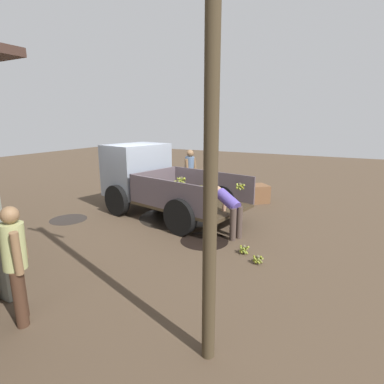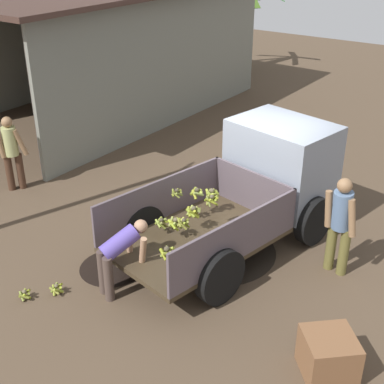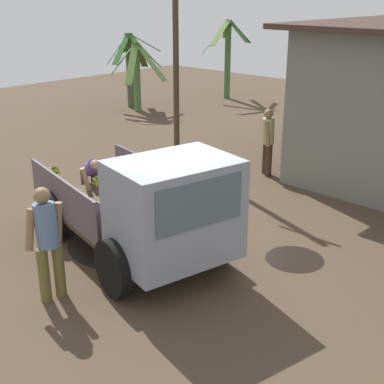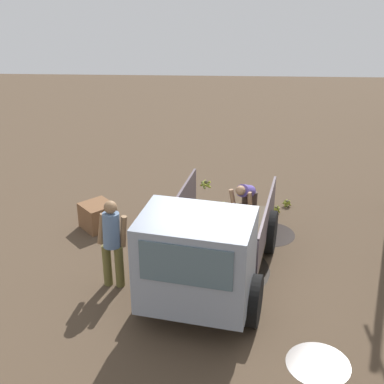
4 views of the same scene
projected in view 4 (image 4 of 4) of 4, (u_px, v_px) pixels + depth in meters
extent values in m
plane|color=#4D3C2C|center=(224.00, 300.00, 9.75)|extent=(36.00, 36.00, 0.00)
cylinder|color=black|center=(318.00, 364.00, 8.28)|extent=(1.00, 1.00, 0.01)
cylinder|color=black|center=(217.00, 269.00, 10.68)|extent=(2.11, 2.11, 0.01)
cylinder|color=black|center=(270.00, 234.00, 11.95)|extent=(1.12, 1.12, 0.01)
cube|color=#3D3020|center=(221.00, 234.00, 10.95)|extent=(3.17, 2.40, 0.08)
cube|color=#584C53|center=(266.00, 222.00, 10.58)|extent=(2.80, 0.63, 0.75)
cube|color=#584C53|center=(179.00, 211.00, 10.98)|extent=(2.80, 0.63, 0.75)
cube|color=#584C53|center=(206.00, 252.00, 9.55)|extent=(0.43, 1.83, 0.75)
cube|color=gray|center=(196.00, 260.00, 8.71)|extent=(1.65, 2.05, 1.55)
cube|color=#4C606B|center=(185.00, 266.00, 7.99)|extent=(0.33, 1.43, 0.68)
cylinder|color=black|center=(254.00, 301.00, 9.00)|extent=(0.93, 0.40, 0.90)
cylinder|color=black|center=(146.00, 284.00, 9.42)|extent=(0.93, 0.40, 0.90)
cylinder|color=black|center=(270.00, 232.00, 11.13)|extent=(0.93, 0.40, 0.90)
cylinder|color=black|center=(181.00, 221.00, 11.56)|extent=(0.93, 0.40, 0.90)
sphere|color=brown|center=(230.00, 218.00, 10.61)|extent=(0.09, 0.09, 0.09)
cylinder|color=olive|center=(233.00, 219.00, 10.68)|extent=(0.18, 0.17, 0.14)
cylinder|color=olive|center=(230.00, 218.00, 10.70)|extent=(0.07, 0.20, 0.13)
cylinder|color=olive|center=(228.00, 220.00, 10.69)|extent=(0.15, 0.17, 0.17)
cylinder|color=olive|center=(227.00, 222.00, 10.65)|extent=(0.16, 0.05, 0.19)
cylinder|color=olive|center=(227.00, 222.00, 10.59)|extent=(0.17, 0.17, 0.15)
cylinder|color=olive|center=(230.00, 223.00, 10.58)|extent=(0.06, 0.19, 0.16)
cylinder|color=#9B9D43|center=(232.00, 222.00, 10.60)|extent=(0.15, 0.16, 0.18)
cylinder|color=#929C45|center=(234.00, 220.00, 10.64)|extent=(0.20, 0.06, 0.14)
sphere|color=#49412F|center=(222.00, 203.00, 11.05)|extent=(0.07, 0.07, 0.07)
cylinder|color=olive|center=(221.00, 205.00, 11.12)|extent=(0.08, 0.16, 0.15)
cylinder|color=olive|center=(219.00, 206.00, 11.08)|extent=(0.15, 0.04, 0.16)
cylinder|color=olive|center=(220.00, 207.00, 11.04)|extent=(0.13, 0.13, 0.16)
cylinder|color=olive|center=(223.00, 207.00, 11.03)|extent=(0.09, 0.15, 0.15)
cylinder|color=#989A3A|center=(225.00, 206.00, 11.06)|extent=(0.17, 0.06, 0.13)
cylinder|color=olive|center=(224.00, 204.00, 11.11)|extent=(0.14, 0.16, 0.10)
sphere|color=#413A2A|center=(242.00, 222.00, 10.19)|extent=(0.09, 0.09, 0.09)
cylinder|color=#9DAF3A|center=(239.00, 226.00, 10.18)|extent=(0.16, 0.15, 0.15)
cylinder|color=olive|center=(242.00, 227.00, 10.18)|extent=(0.10, 0.16, 0.17)
cylinder|color=olive|center=(245.00, 224.00, 10.21)|extent=(0.19, 0.06, 0.11)
cylinder|color=#9C9F2E|center=(243.00, 225.00, 10.26)|extent=(0.11, 0.16, 0.17)
cylinder|color=olive|center=(238.00, 223.00, 10.25)|extent=(0.18, 0.15, 0.12)
sphere|color=brown|center=(218.00, 212.00, 10.36)|extent=(0.08, 0.08, 0.08)
cylinder|color=olive|center=(215.00, 215.00, 10.36)|extent=(0.19, 0.10, 0.12)
cylinder|color=olive|center=(217.00, 217.00, 10.34)|extent=(0.10, 0.17, 0.16)
cylinder|color=olive|center=(219.00, 217.00, 10.33)|extent=(0.08, 0.18, 0.15)
cylinder|color=olive|center=(222.00, 215.00, 10.35)|extent=(0.19, 0.10, 0.11)
cylinder|color=olive|center=(221.00, 215.00, 10.41)|extent=(0.17, 0.10, 0.15)
cylinder|color=olive|center=(220.00, 215.00, 10.44)|extent=(0.11, 0.16, 0.16)
cylinder|color=olive|center=(217.00, 212.00, 10.45)|extent=(0.09, 0.20, 0.10)
cylinder|color=#99A729|center=(215.00, 215.00, 10.42)|extent=(0.16, 0.11, 0.16)
sphere|color=#413B2A|center=(248.00, 206.00, 10.51)|extent=(0.07, 0.07, 0.07)
cylinder|color=olive|center=(246.00, 208.00, 10.58)|extent=(0.08, 0.15, 0.12)
cylinder|color=olive|center=(244.00, 208.00, 10.54)|extent=(0.16, 0.06, 0.11)
cylinder|color=olive|center=(245.00, 209.00, 10.49)|extent=(0.13, 0.14, 0.10)
cylinder|color=olive|center=(249.00, 210.00, 10.48)|extent=(0.08, 0.15, 0.12)
cylinder|color=olive|center=(250.00, 209.00, 10.51)|extent=(0.15, 0.09, 0.12)
cylinder|color=olive|center=(250.00, 208.00, 10.56)|extent=(0.14, 0.12, 0.10)
sphere|color=brown|center=(235.00, 234.00, 9.98)|extent=(0.09, 0.09, 0.09)
cylinder|color=#91A32E|center=(238.00, 238.00, 10.01)|extent=(0.16, 0.05, 0.18)
cylinder|color=olive|center=(238.00, 235.00, 10.04)|extent=(0.17, 0.17, 0.13)
cylinder|color=olive|center=(236.00, 237.00, 10.06)|extent=(0.08, 0.16, 0.18)
cylinder|color=#90A538|center=(233.00, 235.00, 10.05)|extent=(0.16, 0.18, 0.14)
cylinder|color=#A1A94A|center=(231.00, 236.00, 10.01)|extent=(0.20, 0.07, 0.12)
cylinder|color=olive|center=(232.00, 238.00, 9.95)|extent=(0.17, 0.17, 0.11)
cylinder|color=olive|center=(235.00, 239.00, 9.96)|extent=(0.05, 0.16, 0.17)
cylinder|color=olive|center=(238.00, 239.00, 9.96)|extent=(0.17, 0.15, 0.16)
sphere|color=#443D2C|center=(248.00, 217.00, 11.02)|extent=(0.07, 0.07, 0.07)
cylinder|color=#8C9E39|center=(249.00, 217.00, 11.09)|extent=(0.11, 0.18, 0.12)
cylinder|color=olive|center=(247.00, 219.00, 11.09)|extent=(0.12, 0.14, 0.16)
cylinder|color=olive|center=(245.00, 219.00, 11.05)|extent=(0.16, 0.06, 0.15)
cylinder|color=olive|center=(246.00, 220.00, 10.99)|extent=(0.14, 0.16, 0.12)
cylinder|color=#94A344|center=(250.00, 220.00, 10.99)|extent=(0.12, 0.16, 0.14)
cylinder|color=olive|center=(252.00, 219.00, 11.03)|extent=(0.18, 0.05, 0.10)
sphere|color=#4A4330|center=(206.00, 182.00, 11.84)|extent=(0.09, 0.09, 0.09)
cylinder|color=#99A431|center=(207.00, 186.00, 11.80)|extent=(0.10, 0.19, 0.14)
cylinder|color=olive|center=(209.00, 185.00, 11.86)|extent=(0.17, 0.08, 0.16)
cylinder|color=olive|center=(207.00, 184.00, 11.92)|extent=(0.10, 0.18, 0.15)
cylinder|color=#99A52E|center=(203.00, 183.00, 11.90)|extent=(0.18, 0.15, 0.11)
cylinder|color=olive|center=(203.00, 185.00, 11.84)|extent=(0.18, 0.12, 0.15)
sphere|color=brown|center=(235.00, 213.00, 10.98)|extent=(0.08, 0.08, 0.08)
cylinder|color=olive|center=(232.00, 216.00, 11.03)|extent=(0.18, 0.10, 0.17)
cylinder|color=olive|center=(231.00, 216.00, 10.96)|extent=(0.20, 0.13, 0.11)
cylinder|color=#97A646|center=(234.00, 217.00, 10.94)|extent=(0.10, 0.20, 0.14)
cylinder|color=#97A825|center=(236.00, 217.00, 10.96)|extent=(0.12, 0.17, 0.17)
cylinder|color=olive|center=(237.00, 217.00, 10.98)|extent=(0.17, 0.12, 0.17)
cylinder|color=olive|center=(238.00, 214.00, 11.02)|extent=(0.20, 0.11, 0.12)
cylinder|color=#96AE28|center=(235.00, 214.00, 11.07)|extent=(0.09, 0.20, 0.13)
cylinder|color=#A7AC2E|center=(234.00, 215.00, 11.06)|extent=(0.09, 0.17, 0.18)
cylinder|color=brown|center=(107.00, 265.00, 10.03)|extent=(0.19, 0.19, 0.85)
cylinder|color=brown|center=(119.00, 267.00, 9.99)|extent=(0.19, 0.19, 0.85)
cylinder|color=slate|center=(111.00, 230.00, 9.72)|extent=(0.41, 0.36, 0.69)
sphere|color=#8C6746|center=(110.00, 207.00, 9.56)|extent=(0.24, 0.24, 0.24)
cylinder|color=#8C6746|center=(102.00, 229.00, 9.83)|extent=(0.14, 0.22, 0.64)
cylinder|color=#8C6746|center=(123.00, 231.00, 9.74)|extent=(0.13, 0.18, 0.63)
cylinder|color=#4A3A33|center=(254.00, 207.00, 12.31)|extent=(0.20, 0.20, 0.77)
cylinder|color=#4A3A33|center=(245.00, 205.00, 12.40)|extent=(0.20, 0.20, 0.77)
cylinder|color=#5B49A7|center=(246.00, 191.00, 11.92)|extent=(0.72, 0.52, 0.51)
sphere|color=tan|center=(241.00, 190.00, 11.54)|extent=(0.22, 0.22, 0.22)
cylinder|color=tan|center=(250.00, 204.00, 11.71)|extent=(0.15, 0.18, 0.57)
cylinder|color=tan|center=(233.00, 201.00, 11.83)|extent=(0.18, 0.24, 0.57)
sphere|color=brown|center=(287.00, 201.00, 13.14)|extent=(0.07, 0.07, 0.07)
cylinder|color=olive|center=(289.00, 203.00, 13.16)|extent=(0.16, 0.05, 0.13)
cylinder|color=olive|center=(287.00, 203.00, 13.21)|extent=(0.09, 0.15, 0.14)
cylinder|color=olive|center=(285.00, 202.00, 13.21)|extent=(0.13, 0.15, 0.10)
cylinder|color=olive|center=(285.00, 204.00, 13.17)|extent=(0.13, 0.04, 0.15)
cylinder|color=olive|center=(286.00, 204.00, 13.12)|extent=(0.12, 0.15, 0.13)
cylinder|color=olive|center=(289.00, 204.00, 13.12)|extent=(0.12, 0.15, 0.12)
sphere|color=brown|center=(276.00, 207.00, 12.81)|extent=(0.07, 0.07, 0.07)
cylinder|color=olive|center=(278.00, 210.00, 12.83)|extent=(0.16, 0.05, 0.15)
cylinder|color=olive|center=(277.00, 209.00, 12.87)|extent=(0.12, 0.13, 0.17)
cylinder|color=olive|center=(275.00, 208.00, 12.89)|extent=(0.08, 0.18, 0.12)
cylinder|color=olive|center=(273.00, 209.00, 12.85)|extent=(0.17, 0.08, 0.14)
cylinder|color=#98A72C|center=(275.00, 211.00, 12.80)|extent=(0.12, 0.15, 0.15)
cylinder|color=olive|center=(277.00, 211.00, 12.78)|extent=(0.11, 0.16, 0.14)
cube|color=brown|center=(98.00, 216.00, 12.12)|extent=(0.92, 0.92, 0.59)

